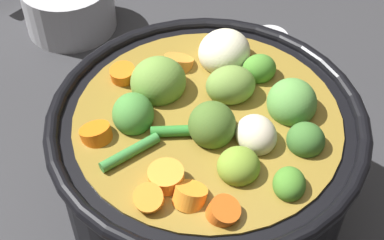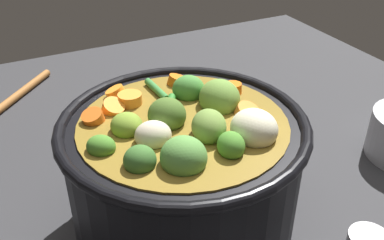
% 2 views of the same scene
% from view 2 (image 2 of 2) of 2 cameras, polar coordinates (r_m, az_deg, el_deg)
% --- Properties ---
extents(ground_plane, '(1.10, 1.10, 0.00)m').
position_cam_2_polar(ground_plane, '(0.51, -1.01, -13.04)').
color(ground_plane, '#2D2D30').
extents(cooking_pot, '(0.25, 0.25, 0.16)m').
position_cam_2_polar(cooking_pot, '(0.46, -1.07, -6.58)').
color(cooking_pot, black).
rests_on(cooking_pot, ground_plane).
extents(wooden_spoon, '(0.24, 0.24, 0.01)m').
position_cam_2_polar(wooden_spoon, '(0.74, -18.43, 1.16)').
color(wooden_spoon, '#A1642E').
rests_on(wooden_spoon, ground_plane).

